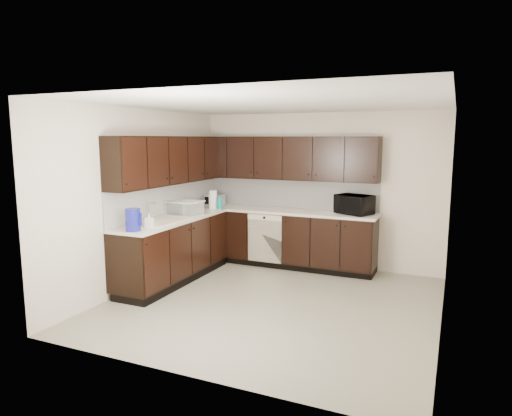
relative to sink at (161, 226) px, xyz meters
The scene contains 20 objects.
floor 1.90m from the sink, ahead, with size 4.00×4.00×0.00m, color gray.
ceiling 2.33m from the sink, ahead, with size 4.00×4.00×0.00m, color white.
wall_back 2.65m from the sink, 50.13° to the left, with size 4.00×0.02×2.50m, color beige.
wall_left 0.49m from the sink, behind, with size 0.02×4.00×2.50m, color beige.
wall_right 3.70m from the sink, ahead, with size 0.02×4.00×2.50m, color beige.
wall_front 2.63m from the sink, 49.77° to the right, with size 4.00×0.02×2.50m, color beige.
lower_cabinets 1.39m from the sink, 58.99° to the left, with size 3.00×2.80×0.90m.
countertop 1.31m from the sink, 59.01° to the left, with size 3.03×2.83×0.04m.
backsplash 1.44m from the sink, 70.83° to the left, with size 3.00×2.80×0.48m.
upper_cabinets 1.61m from the sink, 64.56° to the left, with size 3.00×2.80×0.70m.
dishwasher 1.76m from the sink, 55.40° to the left, with size 0.58×0.04×0.78m.
sink is the anchor object (origin of this frame).
microwave 2.91m from the sink, 36.57° to the left, with size 0.53×0.36×0.29m, color black.
soap_bottle_a 0.49m from the sink, 72.43° to the right, with size 0.09×0.09×0.20m, color gray.
soap_bottle_b 0.79m from the sink, 99.30° to the left, with size 0.09×0.09×0.24m, color gray.
toaster_oven 1.68m from the sink, 92.36° to the left, with size 0.31×0.23×0.19m, color silver.
storage_bin 0.69m from the sink, 93.47° to the left, with size 0.50×0.37×0.20m, color white.
blue_pitcher 0.72m from the sink, 83.75° to the right, with size 0.19×0.19×0.28m, color #11169C.
teal_tumbler 1.39m from the sink, 81.61° to the left, with size 0.09×0.09×0.19m, color #0C8D8C.
paper_towel_roll 1.38m from the sink, 86.90° to the left, with size 0.14×0.14×0.30m, color white.
Camera 1 is at (2.06, -5.20, 2.08)m, focal length 32.00 mm.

